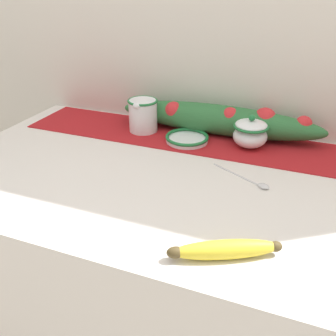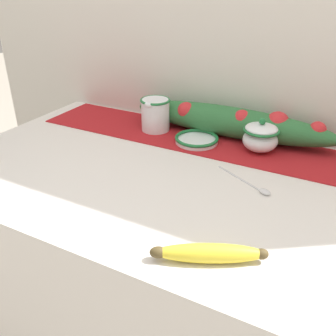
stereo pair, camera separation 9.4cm
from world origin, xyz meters
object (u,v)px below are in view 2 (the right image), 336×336
small_dish (197,139)px  banana (209,253)px  cream_pitcher (156,113)px  sugar_bowl (260,137)px  spoon (259,189)px

small_dish → banana: banana is taller
small_dish → banana: (0.25, -0.49, 0.01)m
cream_pitcher → sugar_bowl: (0.36, -0.00, -0.01)m
banana → spoon: 0.30m
cream_pitcher → small_dish: (0.17, -0.03, -0.05)m
cream_pitcher → banana: bearing=-51.9°
small_dish → banana: bearing=-63.6°
small_dish → spoon: small_dish is taller
cream_pitcher → sugar_bowl: 0.36m
cream_pitcher → spoon: size_ratio=0.69×
sugar_bowl → banana: sugar_bowl is taller
small_dish → spoon: (0.26, -0.19, -0.01)m
banana → small_dish: bearing=116.4°
small_dish → sugar_bowl: bearing=9.5°
cream_pitcher → banana: 0.67m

